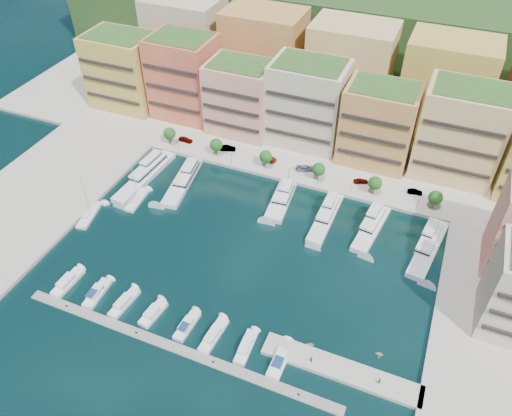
# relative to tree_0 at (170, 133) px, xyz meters

# --- Properties ---
(ground) EXTENTS (400.00, 400.00, 0.00)m
(ground) POSITION_rel_tree_0_xyz_m (40.00, -33.50, -4.74)
(ground) COLOR black
(ground) RESTS_ON ground
(north_quay) EXTENTS (220.00, 64.00, 2.00)m
(north_quay) POSITION_rel_tree_0_xyz_m (40.00, 28.50, -4.74)
(north_quay) COLOR #9E998E
(north_quay) RESTS_ON ground
(west_quay) EXTENTS (34.00, 76.00, 2.00)m
(west_quay) POSITION_rel_tree_0_xyz_m (-22.00, -41.50, -4.74)
(west_quay) COLOR #9E998E
(west_quay) RESTS_ON ground
(hillside) EXTENTS (240.00, 40.00, 58.00)m
(hillside) POSITION_rel_tree_0_xyz_m (40.00, 76.50, -4.74)
(hillside) COLOR #1A3817
(hillside) RESTS_ON ground
(south_pontoon) EXTENTS (72.00, 2.20, 0.35)m
(south_pontoon) POSITION_rel_tree_0_xyz_m (37.00, -63.50, -4.74)
(south_pontoon) COLOR gray
(south_pontoon) RESTS_ON ground
(finger_pier) EXTENTS (32.00, 5.00, 2.00)m
(finger_pier) POSITION_rel_tree_0_xyz_m (70.00, -55.50, -4.74)
(finger_pier) COLOR #9E998E
(finger_pier) RESTS_ON ground
(apartment_0) EXTENTS (22.00, 16.50, 24.80)m
(apartment_0) POSITION_rel_tree_0_xyz_m (-26.00, 16.49, 8.57)
(apartment_0) COLOR gold
(apartment_0) RESTS_ON north_quay
(apartment_1) EXTENTS (20.00, 16.50, 26.80)m
(apartment_1) POSITION_rel_tree_0_xyz_m (-4.00, 18.49, 9.57)
(apartment_1) COLOR #DD7249
(apartment_1) RESTS_ON north_quay
(apartment_2) EXTENTS (20.00, 15.50, 22.80)m
(apartment_2) POSITION_rel_tree_0_xyz_m (17.00, 16.49, 7.57)
(apartment_2) COLOR #E4997F
(apartment_2) RESTS_ON north_quay
(apartment_3) EXTENTS (22.00, 16.50, 25.80)m
(apartment_3) POSITION_rel_tree_0_xyz_m (38.00, 18.49, 9.07)
(apartment_3) COLOR beige
(apartment_3) RESTS_ON north_quay
(apartment_4) EXTENTS (20.00, 15.50, 23.80)m
(apartment_4) POSITION_rel_tree_0_xyz_m (60.00, 16.49, 8.07)
(apartment_4) COLOR #D68C50
(apartment_4) RESTS_ON north_quay
(apartment_5) EXTENTS (22.00, 16.50, 26.80)m
(apartment_5) POSITION_rel_tree_0_xyz_m (82.00, 18.49, 9.57)
(apartment_5) COLOR tan
(apartment_5) RESTS_ON north_quay
(backblock_0) EXTENTS (26.00, 18.00, 30.00)m
(backblock_0) POSITION_rel_tree_0_xyz_m (-15.00, 40.50, 11.26)
(backblock_0) COLOR beige
(backblock_0) RESTS_ON north_quay
(backblock_1) EXTENTS (26.00, 18.00, 30.00)m
(backblock_1) POSITION_rel_tree_0_xyz_m (15.00, 40.50, 11.26)
(backblock_1) COLOR #D68C50
(backblock_1) RESTS_ON north_quay
(backblock_2) EXTENTS (26.00, 18.00, 30.00)m
(backblock_2) POSITION_rel_tree_0_xyz_m (45.00, 40.50, 11.26)
(backblock_2) COLOR tan
(backblock_2) RESTS_ON north_quay
(backblock_3) EXTENTS (26.00, 18.00, 30.00)m
(backblock_3) POSITION_rel_tree_0_xyz_m (75.00, 40.50, 11.26)
(backblock_3) COLOR gold
(backblock_3) RESTS_ON north_quay
(tree_0) EXTENTS (3.80, 3.80, 5.65)m
(tree_0) POSITION_rel_tree_0_xyz_m (0.00, 0.00, 0.00)
(tree_0) COLOR #473323
(tree_0) RESTS_ON north_quay
(tree_1) EXTENTS (3.80, 3.80, 5.65)m
(tree_1) POSITION_rel_tree_0_xyz_m (16.00, 0.00, 0.00)
(tree_1) COLOR #473323
(tree_1) RESTS_ON north_quay
(tree_2) EXTENTS (3.80, 3.80, 5.65)m
(tree_2) POSITION_rel_tree_0_xyz_m (32.00, 0.00, 0.00)
(tree_2) COLOR #473323
(tree_2) RESTS_ON north_quay
(tree_3) EXTENTS (3.80, 3.80, 5.65)m
(tree_3) POSITION_rel_tree_0_xyz_m (48.00, 0.00, 0.00)
(tree_3) COLOR #473323
(tree_3) RESTS_ON north_quay
(tree_4) EXTENTS (3.80, 3.80, 5.65)m
(tree_4) POSITION_rel_tree_0_xyz_m (64.00, 0.00, 0.00)
(tree_4) COLOR #473323
(tree_4) RESTS_ON north_quay
(tree_5) EXTENTS (3.80, 3.80, 5.65)m
(tree_5) POSITION_rel_tree_0_xyz_m (80.00, 0.00, 0.00)
(tree_5) COLOR #473323
(tree_5) RESTS_ON north_quay
(lamppost_0) EXTENTS (0.30, 0.30, 4.20)m
(lamppost_0) POSITION_rel_tree_0_xyz_m (4.00, -2.30, -0.92)
(lamppost_0) COLOR black
(lamppost_0) RESTS_ON north_quay
(lamppost_1) EXTENTS (0.30, 0.30, 4.20)m
(lamppost_1) POSITION_rel_tree_0_xyz_m (22.00, -2.30, -0.92)
(lamppost_1) COLOR black
(lamppost_1) RESTS_ON north_quay
(lamppost_2) EXTENTS (0.30, 0.30, 4.20)m
(lamppost_2) POSITION_rel_tree_0_xyz_m (40.00, -2.30, -0.92)
(lamppost_2) COLOR black
(lamppost_2) RESTS_ON north_quay
(lamppost_3) EXTENTS (0.30, 0.30, 4.20)m
(lamppost_3) POSITION_rel_tree_0_xyz_m (58.00, -2.30, -0.92)
(lamppost_3) COLOR black
(lamppost_3) RESTS_ON north_quay
(lamppost_4) EXTENTS (0.30, 0.30, 4.20)m
(lamppost_4) POSITION_rel_tree_0_xyz_m (76.00, -2.30, -0.92)
(lamppost_4) COLOR black
(lamppost_4) RESTS_ON north_quay
(yacht_0) EXTENTS (5.94, 25.97, 7.30)m
(yacht_0) POSITION_rel_tree_0_xyz_m (1.31, -16.30, -3.53)
(yacht_0) COLOR silver
(yacht_0) RESTS_ON ground
(yacht_1) EXTENTS (7.94, 22.49, 7.30)m
(yacht_1) POSITION_rel_tree_0_xyz_m (12.61, -14.65, -3.65)
(yacht_1) COLOR silver
(yacht_1) RESTS_ON ground
(yacht_3) EXTENTS (6.25, 16.67, 7.30)m
(yacht_3) POSITION_rel_tree_0_xyz_m (41.45, -11.97, -3.53)
(yacht_3) COLOR silver
(yacht_3) RESTS_ON ground
(yacht_4) EXTENTS (4.49, 20.28, 7.30)m
(yacht_4) POSITION_rel_tree_0_xyz_m (54.64, -13.81, -3.65)
(yacht_4) COLOR silver
(yacht_4) RESTS_ON ground
(yacht_5) EXTENTS (6.58, 19.18, 7.30)m
(yacht_5) POSITION_rel_tree_0_xyz_m (66.63, -13.11, -3.53)
(yacht_5) COLOR silver
(yacht_5) RESTS_ON ground
(yacht_6) EXTENTS (7.58, 22.43, 7.30)m
(yacht_6) POSITION_rel_tree_0_xyz_m (81.12, -14.59, -3.53)
(yacht_6) COLOR silver
(yacht_6) RESTS_ON ground
(cruiser_0) EXTENTS (3.06, 8.93, 2.55)m
(cruiser_0) POSITION_rel_tree_0_xyz_m (6.04, -58.10, -4.20)
(cruiser_0) COLOR white
(cruiser_0) RESTS_ON ground
(cruiser_1) EXTENTS (3.09, 8.52, 2.66)m
(cruiser_1) POSITION_rel_tree_0_xyz_m (14.21, -58.11, -4.17)
(cruiser_1) COLOR white
(cruiser_1) RESTS_ON ground
(cruiser_2) EXTENTS (3.20, 8.82, 2.55)m
(cruiser_2) POSITION_rel_tree_0_xyz_m (21.39, -58.09, -4.20)
(cruiser_2) COLOR white
(cruiser_2) RESTS_ON ground
(cruiser_3) EXTENTS (3.50, 7.60, 2.55)m
(cruiser_3) POSITION_rel_tree_0_xyz_m (28.79, -58.08, -4.20)
(cruiser_3) COLOR white
(cruiser_3) RESTS_ON ground
(cruiser_4) EXTENTS (2.82, 7.96, 2.66)m
(cruiser_4) POSITION_rel_tree_0_xyz_m (37.11, -58.10, -4.17)
(cruiser_4) COLOR white
(cruiser_4) RESTS_ON ground
(cruiser_5) EXTENTS (3.09, 9.30, 2.55)m
(cruiser_5) POSITION_rel_tree_0_xyz_m (43.40, -58.10, -4.20)
(cruiser_5) COLOR white
(cruiser_5) RESTS_ON ground
(cruiser_6) EXTENTS (2.74, 8.40, 2.55)m
(cruiser_6) POSITION_rel_tree_0_xyz_m (50.76, -58.09, -4.20)
(cruiser_6) COLOR white
(cruiser_6) RESTS_ON ground
(cruiser_7) EXTENTS (2.93, 8.86, 2.66)m
(cruiser_7) POSITION_rel_tree_0_xyz_m (58.23, -58.12, -4.17)
(cruiser_7) COLOR white
(cruiser_7) RESTS_ON ground
(sailboat_2) EXTENTS (3.39, 9.84, 13.20)m
(sailboat_2) POSITION_rel_tree_0_xyz_m (4.68, -26.89, -4.43)
(sailboat_2) COLOR silver
(sailboat_2) RESTS_ON ground
(sailboat_1) EXTENTS (4.92, 10.91, 13.20)m
(sailboat_1) POSITION_rel_tree_0_xyz_m (-3.68, -36.95, -4.44)
(sailboat_1) COLOR silver
(sailboat_1) RESTS_ON ground
(tender_1) EXTENTS (2.04, 1.87, 0.90)m
(tender_1) POSITION_rel_tree_0_xyz_m (62.72, -52.32, -4.29)
(tender_1) COLOR beige
(tender_1) RESTS_ON ground
(tender_3) EXTENTS (1.71, 1.50, 0.86)m
(tender_3) POSITION_rel_tree_0_xyz_m (76.29, -49.03, -4.31)
(tender_3) COLOR #F0EDB7
(tender_3) RESTS_ON ground
(car_0) EXTENTS (4.64, 2.05, 1.55)m
(car_0) POSITION_rel_tree_0_xyz_m (3.82, 2.80, -2.97)
(car_0) COLOR gray
(car_0) RESTS_ON north_quay
(car_1) EXTENTS (5.10, 3.00, 1.59)m
(car_1) POSITION_rel_tree_0_xyz_m (18.05, 3.50, -2.95)
(car_1) COLOR gray
(car_1) RESTS_ON north_quay
(car_2) EXTENTS (5.73, 4.11, 1.45)m
(car_2) POSITION_rel_tree_0_xyz_m (31.55, 3.73, -3.02)
(car_2) COLOR gray
(car_2) RESTS_ON north_quay
(car_3) EXTENTS (5.79, 4.18, 1.56)m
(car_3) POSITION_rel_tree_0_xyz_m (43.16, 3.02, -2.96)
(car_3) COLOR gray
(car_3) RESTS_ON north_quay
(car_4) EXTENTS (4.41, 3.10, 1.39)m
(car_4) POSITION_rel_tree_0_xyz_m (59.66, 3.41, -3.05)
(car_4) COLOR gray
(car_4) RESTS_ON north_quay
(car_5) EXTENTS (4.25, 2.08, 1.34)m
(car_5) POSITION_rel_tree_0_xyz_m (74.63, 4.34, -3.07)
(car_5) COLOR gray
(car_5) RESTS_ON north_quay
(person_0) EXTENTS (0.73, 0.75, 1.73)m
(person_0) POSITION_rel_tree_0_xyz_m (64.09, -56.30, -2.88)
(person_0) COLOR #283251
(person_0) RESTS_ON finger_pier
(person_1) EXTENTS (0.93, 0.86, 1.54)m
(person_1) POSITION_rel_tree_0_xyz_m (77.45, -55.75, -2.97)
(person_1) COLOR #4E3D2E
(person_1) RESTS_ON finger_pier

